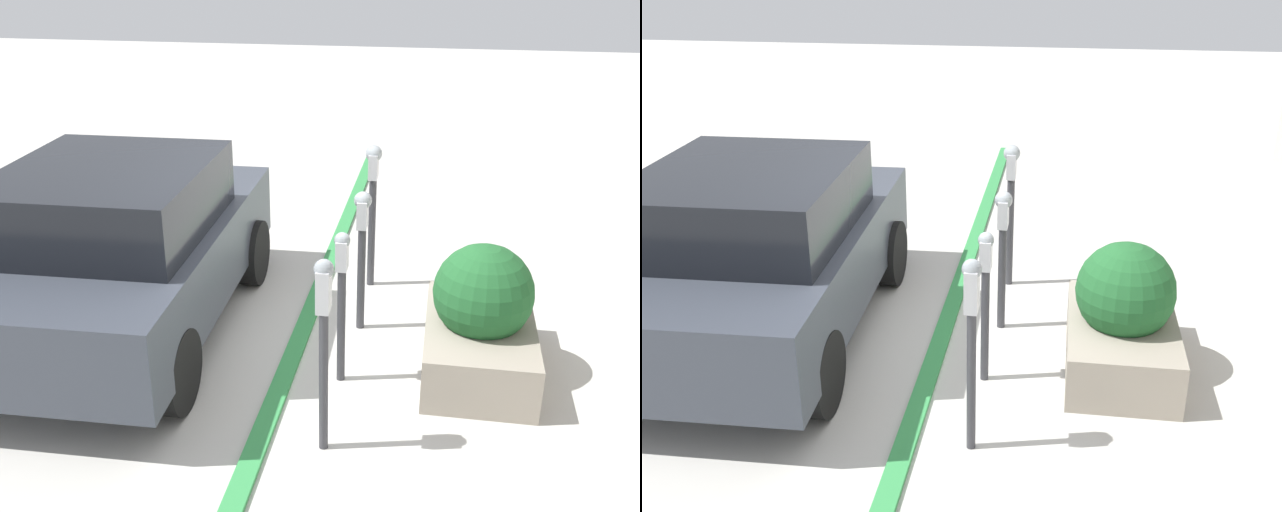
# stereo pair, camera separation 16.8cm
# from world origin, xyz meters

# --- Properties ---
(ground_plane) EXTENTS (40.00, 40.00, 0.00)m
(ground_plane) POSITION_xyz_m (0.00, 0.00, 0.00)
(ground_plane) COLOR beige
(curb_strip) EXTENTS (13.75, 0.16, 0.04)m
(curb_strip) POSITION_xyz_m (0.00, 0.08, 0.02)
(curb_strip) COLOR #338C47
(curb_strip) RESTS_ON ground_plane
(parking_meter_nearest) EXTENTS (0.16, 0.14, 1.50)m
(parking_meter_nearest) POSITION_xyz_m (-1.41, -0.40, 1.02)
(parking_meter_nearest) COLOR #38383D
(parking_meter_nearest) RESTS_ON ground_plane
(parking_meter_second) EXTENTS (0.15, 0.13, 1.33)m
(parking_meter_second) POSITION_xyz_m (-0.48, -0.39, 0.87)
(parking_meter_second) COLOR #38383D
(parking_meter_second) RESTS_ON ground_plane
(parking_meter_middle) EXTENTS (0.19, 0.16, 1.36)m
(parking_meter_middle) POSITION_xyz_m (0.46, -0.44, 0.93)
(parking_meter_middle) COLOR #38383D
(parking_meter_middle) RESTS_ON ground_plane
(parking_meter_fourth) EXTENTS (0.20, 0.17, 1.53)m
(parking_meter_fourth) POSITION_xyz_m (1.43, -0.43, 1.04)
(parking_meter_fourth) COLOR #38383D
(parking_meter_fourth) RESTS_ON ground_plane
(planter_box) EXTENTS (1.49, 0.91, 1.15)m
(planter_box) POSITION_xyz_m (-0.13, -1.53, 0.47)
(planter_box) COLOR gray
(planter_box) RESTS_ON ground_plane
(parked_car_front) EXTENTS (3.93, 2.03, 1.65)m
(parked_car_front) POSITION_xyz_m (0.03, 1.71, 0.85)
(parked_car_front) COLOR #383D47
(parked_car_front) RESTS_ON ground_plane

